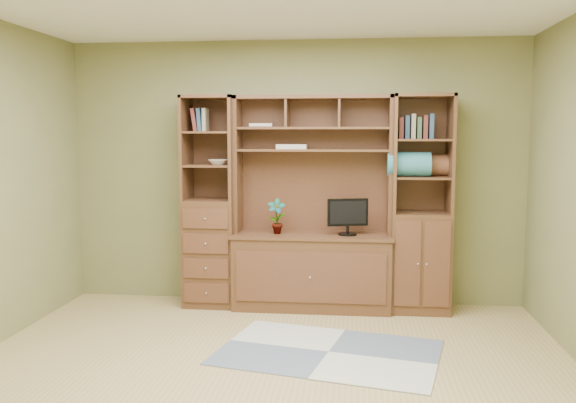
# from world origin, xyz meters

# --- Properties ---
(room) EXTENTS (4.60, 4.10, 2.64)m
(room) POSITION_xyz_m (0.00, 0.00, 1.30)
(room) COLOR tan
(room) RESTS_ON ground
(center_hutch) EXTENTS (1.54, 0.53, 2.05)m
(center_hutch) POSITION_xyz_m (0.20, 1.73, 1.02)
(center_hutch) COLOR #4F2F1B
(center_hutch) RESTS_ON ground
(left_tower) EXTENTS (0.50, 0.45, 2.05)m
(left_tower) POSITION_xyz_m (-0.80, 1.77, 1.02)
(left_tower) COLOR #4F2F1B
(left_tower) RESTS_ON ground
(right_tower) EXTENTS (0.55, 0.45, 2.05)m
(right_tower) POSITION_xyz_m (1.22, 1.77, 1.02)
(right_tower) COLOR #4F2F1B
(right_tower) RESTS_ON ground
(rug) EXTENTS (1.85, 1.44, 0.01)m
(rug) POSITION_xyz_m (0.41, 0.52, 0.01)
(rug) COLOR gray
(rug) RESTS_ON ground
(monitor) EXTENTS (0.42, 0.27, 0.48)m
(monitor) POSITION_xyz_m (0.53, 1.70, 0.97)
(monitor) COLOR black
(monitor) RESTS_ON center_hutch
(orchid) EXTENTS (0.18, 0.12, 0.34)m
(orchid) POSITION_xyz_m (-0.15, 1.70, 0.90)
(orchid) COLOR #A74138
(orchid) RESTS_ON center_hutch
(magazines) EXTENTS (0.29, 0.21, 0.04)m
(magazines) POSITION_xyz_m (-0.01, 1.82, 1.56)
(magazines) COLOR #BBAA9F
(magazines) RESTS_ON center_hutch
(bowl) EXTENTS (0.20, 0.20, 0.05)m
(bowl) POSITION_xyz_m (-0.72, 1.77, 1.41)
(bowl) COLOR silver
(bowl) RESTS_ON left_tower
(blanket_teal) EXTENTS (0.39, 0.23, 0.23)m
(blanket_teal) POSITION_xyz_m (1.10, 1.73, 1.40)
(blanket_teal) COLOR teal
(blanket_teal) RESTS_ON right_tower
(blanket_red) EXTENTS (0.36, 0.20, 0.20)m
(blanket_red) POSITION_xyz_m (1.28, 1.85, 1.39)
(blanket_red) COLOR brown
(blanket_red) RESTS_ON right_tower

